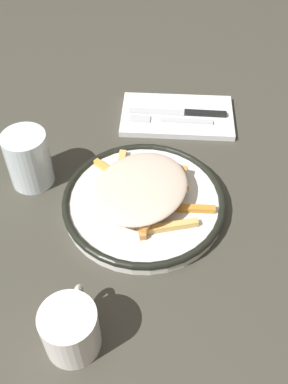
# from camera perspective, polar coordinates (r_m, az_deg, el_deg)

# --- Properties ---
(ground_plane) EXTENTS (2.60, 2.60, 0.00)m
(ground_plane) POSITION_cam_1_polar(r_m,az_deg,el_deg) (0.79, 0.00, -1.90)
(ground_plane) COLOR #3E3C32
(plate) EXTENTS (0.29, 0.29, 0.03)m
(plate) POSITION_cam_1_polar(r_m,az_deg,el_deg) (0.78, 0.00, -1.26)
(plate) COLOR silver
(plate) RESTS_ON ground_plane
(fries_heap) EXTENTS (0.23, 0.24, 0.04)m
(fries_heap) POSITION_cam_1_polar(r_m,az_deg,el_deg) (0.76, -0.12, 0.51)
(fries_heap) COLOR gold
(fries_heap) RESTS_ON plate
(napkin) EXTENTS (0.16, 0.25, 0.01)m
(napkin) POSITION_cam_1_polar(r_m,az_deg,el_deg) (0.97, 4.30, 9.82)
(napkin) COLOR silver
(napkin) RESTS_ON ground_plane
(fork) EXTENTS (0.02, 0.18, 0.00)m
(fork) POSITION_cam_1_polar(r_m,az_deg,el_deg) (0.94, 3.45, 9.24)
(fork) COLOR silver
(fork) RESTS_ON napkin
(knife) EXTENTS (0.03, 0.21, 0.01)m
(knife) POSITION_cam_1_polar(r_m,az_deg,el_deg) (0.96, 5.47, 10.18)
(knife) COLOR black
(knife) RESTS_ON napkin
(water_glass) EXTENTS (0.08, 0.08, 0.11)m
(water_glass) POSITION_cam_1_polar(r_m,az_deg,el_deg) (0.82, -14.73, 4.14)
(water_glass) COLOR silver
(water_glass) RESTS_ON ground_plane
(coffee_mug) EXTENTS (0.10, 0.08, 0.08)m
(coffee_mug) POSITION_cam_1_polar(r_m,az_deg,el_deg) (0.63, -9.45, -17.09)
(coffee_mug) COLOR white
(coffee_mug) RESTS_ON ground_plane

